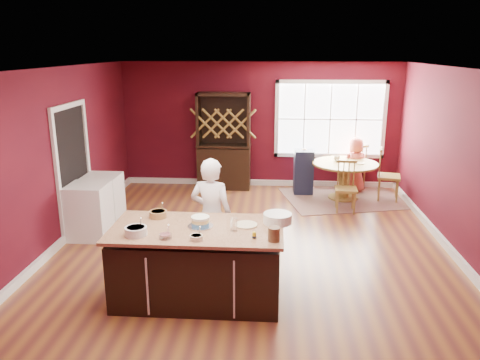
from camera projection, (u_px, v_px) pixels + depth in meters
name	position (u px, v px, depth m)	size (l,w,h in m)	color
room_shell	(253.00, 163.00, 6.82)	(7.00, 7.00, 7.00)	brown
window	(330.00, 119.00, 10.00)	(2.36, 0.10, 1.66)	white
doorway	(74.00, 171.00, 7.68)	(0.08, 1.26, 2.13)	white
kitchen_island	(198.00, 265.00, 5.67)	(2.05, 1.07, 0.92)	black
dining_table	(345.00, 173.00, 9.44)	(1.31, 1.31, 0.75)	brown
baker	(211.00, 216.00, 6.28)	(0.58, 0.38, 1.60)	white
layer_cake	(200.00, 222.00, 5.56)	(0.31, 0.31, 0.12)	white
bowl_blue	(136.00, 231.00, 5.31)	(0.25, 0.25, 0.10)	white
bowl_yellow	(158.00, 214.00, 5.87)	(0.22, 0.22, 0.08)	tan
bowl_pink	(165.00, 236.00, 5.22)	(0.15, 0.15, 0.05)	white
bowl_olive	(196.00, 238.00, 5.18)	(0.14, 0.14, 0.05)	beige
drinking_glass	(234.00, 225.00, 5.42)	(0.08, 0.08, 0.16)	silver
dinner_plate	(246.00, 225.00, 5.60)	(0.27, 0.27, 0.02)	beige
white_tub	(278.00, 218.00, 5.67)	(0.35, 0.35, 0.12)	white
stoneware_crock	(274.00, 234.00, 5.14)	(0.13, 0.13, 0.16)	brown
toy_figurine	(254.00, 235.00, 5.21)	(0.05, 0.05, 0.08)	yellow
rug	(343.00, 198.00, 9.58)	(2.30, 1.78, 0.01)	brown
chair_east	(389.00, 174.00, 9.35)	(0.45, 0.43, 1.08)	olive
chair_south	(346.00, 187.00, 8.69)	(0.40, 0.39, 0.96)	brown
chair_north	(354.00, 166.00, 10.20)	(0.41, 0.39, 0.99)	brown
seated_woman	(355.00, 165.00, 9.88)	(0.57, 0.37, 1.17)	#CD564A
high_chair	(303.00, 171.00, 9.81)	(0.39, 0.39, 0.97)	black
toddler	(307.00, 155.00, 9.75)	(0.18, 0.14, 0.26)	#8CA5BF
table_plate	(360.00, 163.00, 9.31)	(0.19, 0.19, 0.01)	beige
table_cup	(337.00, 158.00, 9.55)	(0.13, 0.13, 0.10)	#EAE7CA
hutch	(224.00, 141.00, 10.04)	(1.13, 0.47, 2.07)	black
washer	(89.00, 211.00, 7.51)	(0.61, 0.59, 0.89)	white
dryer	(103.00, 199.00, 8.13)	(0.60, 0.58, 0.87)	white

